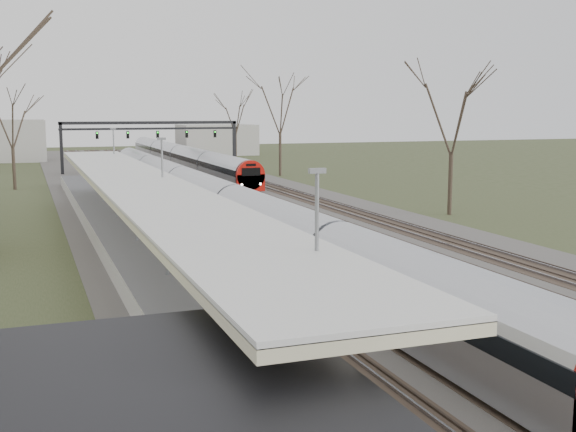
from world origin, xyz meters
The scene contains 7 objects.
track_bed centered at (0.26, 55.00, 0.06)m, with size 24.00×160.00×0.22m.
platform centered at (-9.05, 37.50, 0.50)m, with size 3.50×69.00×1.00m, color #9E9B93.
canopy centered at (-9.05, 32.99, 3.93)m, with size 4.10×50.00×3.11m.
signal_gantry centered at (0.29, 84.99, 4.91)m, with size 21.00×0.59×6.08m.
tree_east_far centered at (14.00, 42.00, 7.29)m, with size 5.00×5.00×10.30m.
train_near centered at (-2.50, 46.60, 1.48)m, with size 2.62×75.21×3.05m.
train_far centered at (4.50, 88.55, 1.48)m, with size 2.62×60.21×3.05m.
Camera 1 is at (-14.09, -1.46, 7.40)m, focal length 45.00 mm.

